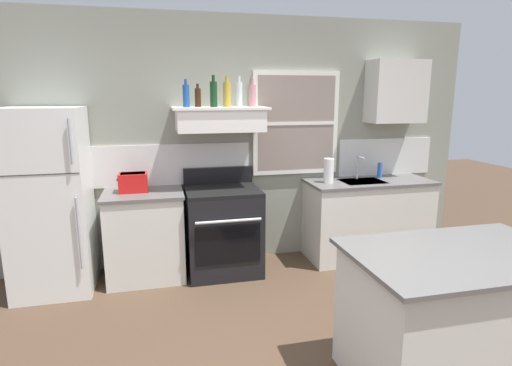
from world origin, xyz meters
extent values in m
cube|color=gray|center=(0.00, 2.23, 1.35)|extent=(5.40, 0.06, 2.70)
cube|color=silver|center=(-1.15, 2.19, 1.13)|extent=(2.50, 0.02, 0.44)
cube|color=silver|center=(1.80, 2.19, 1.13)|extent=(1.20, 0.02, 0.44)
cube|color=white|center=(0.65, 2.18, 1.55)|extent=(1.00, 0.04, 1.15)
cube|color=gray|center=(0.65, 2.17, 1.55)|extent=(0.90, 0.01, 1.05)
cube|color=white|center=(0.65, 2.16, 1.55)|extent=(0.90, 0.02, 0.04)
cube|color=white|center=(-1.90, 1.84, 0.88)|extent=(0.70, 0.68, 1.76)
cube|color=#333333|center=(-1.90, 1.50, 1.20)|extent=(0.69, 0.00, 0.01)
cylinder|color=#A5A8AD|center=(-1.60, 1.47, 0.66)|extent=(0.02, 0.02, 0.66)
cylinder|color=#A5A8AD|center=(-1.60, 1.47, 1.48)|extent=(0.02, 0.02, 0.39)
cube|color=silver|center=(-1.05, 1.90, 0.44)|extent=(0.76, 0.60, 0.88)
cube|color=#605E5B|center=(-1.05, 1.90, 0.90)|extent=(0.79, 0.63, 0.03)
cube|color=red|center=(-1.14, 1.95, 1.01)|extent=(0.28, 0.20, 0.19)
cube|color=black|center=(-1.14, 1.95, 1.09)|extent=(0.24, 0.16, 0.01)
cube|color=black|center=(-1.28, 1.95, 1.04)|extent=(0.02, 0.03, 0.02)
cube|color=black|center=(-0.25, 1.86, 0.43)|extent=(0.76, 0.64, 0.87)
cube|color=black|center=(-0.25, 1.86, 0.89)|extent=(0.76, 0.64, 0.04)
cube|color=black|center=(-0.25, 2.15, 1.00)|extent=(0.76, 0.06, 0.18)
cube|color=black|center=(-0.25, 1.54, 0.42)|extent=(0.65, 0.01, 0.40)
cylinder|color=silver|center=(-0.25, 1.50, 0.67)|extent=(0.65, 0.03, 0.03)
cube|color=white|center=(-0.25, 1.96, 1.61)|extent=(0.88, 0.48, 0.22)
cube|color=#262628|center=(-0.25, 1.74, 1.53)|extent=(0.75, 0.02, 0.04)
cube|color=white|center=(-0.25, 1.96, 1.73)|extent=(0.96, 0.52, 0.02)
cylinder|color=#1E478C|center=(-0.59, 1.91, 1.85)|extent=(0.07, 0.07, 0.22)
cylinder|color=#1E478C|center=(-0.59, 1.91, 1.99)|extent=(0.03, 0.03, 0.05)
cylinder|color=#381E0F|center=(-0.46, 2.01, 1.84)|extent=(0.06, 0.06, 0.18)
cylinder|color=#381E0F|center=(-0.46, 2.01, 1.95)|extent=(0.03, 0.03, 0.05)
cylinder|color=#143819|center=(-0.31, 1.91, 1.87)|extent=(0.07, 0.07, 0.25)
cylinder|color=#143819|center=(-0.31, 1.91, 2.03)|extent=(0.03, 0.03, 0.06)
cylinder|color=#B29333|center=(-0.18, 1.93, 1.87)|extent=(0.08, 0.08, 0.24)
cylinder|color=#B29333|center=(-0.18, 1.93, 2.02)|extent=(0.03, 0.03, 0.06)
cylinder|color=silver|center=(-0.05, 1.93, 1.87)|extent=(0.06, 0.06, 0.25)
cylinder|color=silver|center=(-0.05, 1.93, 2.02)|extent=(0.03, 0.03, 0.06)
cylinder|color=#C67F84|center=(0.09, 1.96, 1.86)|extent=(0.07, 0.07, 0.22)
cylinder|color=#C67F84|center=(0.09, 1.96, 2.00)|extent=(0.03, 0.03, 0.06)
cube|color=silver|center=(1.45, 1.90, 0.44)|extent=(1.40, 0.60, 0.88)
cube|color=#605E5B|center=(1.45, 1.90, 0.90)|extent=(1.43, 0.63, 0.03)
cube|color=#B7BABC|center=(1.35, 1.88, 0.90)|extent=(0.48, 0.36, 0.01)
cylinder|color=silver|center=(1.35, 2.02, 1.05)|extent=(0.03, 0.03, 0.28)
cylinder|color=silver|center=(1.35, 1.94, 1.17)|extent=(0.02, 0.16, 0.02)
cylinder|color=white|center=(0.95, 1.90, 1.04)|extent=(0.11, 0.11, 0.27)
cylinder|color=blue|center=(1.63, 2.00, 1.00)|extent=(0.06, 0.06, 0.18)
cube|color=silver|center=(0.93, -0.24, 0.44)|extent=(1.32, 0.82, 0.88)
cube|color=#605E5B|center=(0.93, -0.24, 0.90)|extent=(1.40, 0.90, 0.03)
cube|color=silver|center=(1.80, 2.04, 1.90)|extent=(0.64, 0.32, 0.70)
camera|label=1|loc=(-0.89, -2.31, 1.87)|focal=29.20mm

